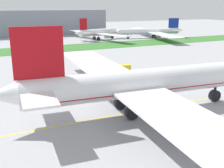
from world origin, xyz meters
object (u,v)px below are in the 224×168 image
airliner_foreground (140,84)px  service_truck_baggage_loader (124,69)px  parked_airliner_far_left (99,32)px  parked_airliner_far_centre (151,31)px

airliner_foreground → service_truck_baggage_loader: size_ratio=19.48×
parked_airliner_far_left → service_truck_baggage_loader: bearing=-108.0°
airliner_foreground → parked_airliner_far_left: (41.75, 118.94, -1.41)m
parked_airliner_far_left → parked_airliner_far_centre: (36.18, -5.49, -0.27)m
airliner_foreground → service_truck_baggage_loader: (13.41, 31.69, -4.61)m
service_truck_baggage_loader → parked_airliner_far_centre: (64.51, 81.76, 2.92)m
parked_airliner_far_left → parked_airliner_far_centre: bearing=-8.6°
service_truck_baggage_loader → parked_airliner_far_left: bearing=72.0°
airliner_foreground → parked_airliner_far_centre: (77.92, 113.45, -1.69)m
parked_airliner_far_centre → airliner_foreground: bearing=-124.5°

